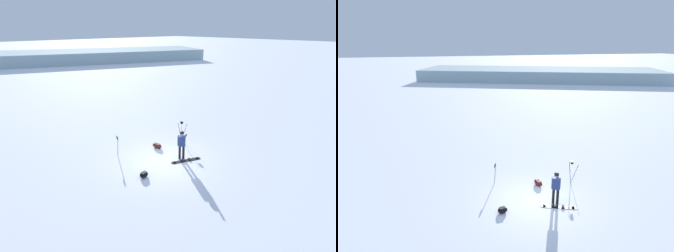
# 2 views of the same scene
# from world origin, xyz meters

# --- Properties ---
(ground_plane) EXTENTS (300.00, 300.00, 0.00)m
(ground_plane) POSITION_xyz_m (0.00, 0.00, 0.00)
(ground_plane) COLOR white
(snowboarder) EXTENTS (0.48, 0.79, 1.82)m
(snowboarder) POSITION_xyz_m (0.75, -0.55, 1.10)
(snowboarder) COLOR black
(snowboarder) RESTS_ON ground_plane
(snowboard) EXTENTS (1.71, 0.88, 0.10)m
(snowboard) POSITION_xyz_m (0.80, -0.88, 0.02)
(snowboard) COLOR black
(snowboard) RESTS_ON ground_plane
(gear_bag_large) EXTENTS (0.53, 0.40, 0.29)m
(gear_bag_large) POSITION_xyz_m (-2.04, -0.56, 0.15)
(gear_bag_large) COLOR black
(gear_bag_large) RESTS_ON ground_plane
(camera_tripod) EXTENTS (0.61, 0.63, 1.39)m
(camera_tripod) POSITION_xyz_m (2.62, 1.26, 0.99)
(camera_tripod) COLOR #262628
(camera_tripod) RESTS_ON ground_plane
(gear_bag_small) EXTENTS (0.45, 0.74, 0.30)m
(gear_bag_small) POSITION_xyz_m (0.66, 1.55, 0.16)
(gear_bag_small) COLOR #4C1E19
(gear_bag_small) RESTS_ON ground_plane
(ski_poles) EXTENTS (0.20, 0.31, 1.22)m
(ski_poles) POSITION_xyz_m (-1.71, 2.39, 0.81)
(ski_poles) COLOR gray
(ski_poles) RESTS_ON ground_plane
(distant_ridge) EXTENTS (51.10, 31.41, 2.35)m
(distant_ridge) POSITION_xyz_m (18.42, 45.13, 1.17)
(distant_ridge) COLOR #9AB3BA
(distant_ridge) RESTS_ON ground_plane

